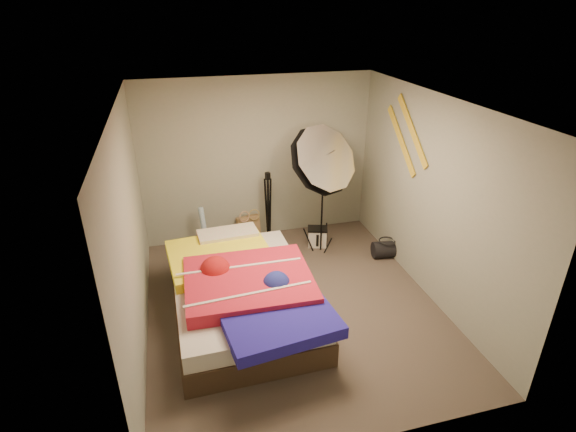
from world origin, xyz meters
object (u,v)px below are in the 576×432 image
object	(u,v)px
camera_case	(317,237)
photo_umbrella	(320,161)
duffel_bag	(386,249)
tote_bag	(249,227)
wrapping_roll	(204,230)
bed	(243,292)
camera_tripod	(268,203)

from	to	relation	value
camera_case	photo_umbrella	size ratio (longest dim) A/B	0.13
camera_case	duffel_bag	distance (m)	1.05
tote_bag	wrapping_roll	size ratio (longest dim) A/B	0.52
wrapping_roll	bed	distance (m)	1.73
photo_umbrella	camera_tripod	distance (m)	1.19
tote_bag	photo_umbrella	world-z (taller)	photo_umbrella
tote_bag	wrapping_roll	xyz separation A→B (m)	(-0.71, -0.22, 0.16)
camera_case	duffel_bag	bearing A→B (deg)	-16.22
tote_bag	camera_case	distance (m)	1.11
photo_umbrella	wrapping_roll	bearing A→B (deg)	158.47
tote_bag	bed	distance (m)	1.98
tote_bag	camera_case	bearing A→B (deg)	-39.77
duffel_bag	bed	xyz separation A→B (m)	(-2.27, -0.81, 0.21)
camera_case	camera_tripod	distance (m)	0.93
wrapping_roll	photo_umbrella	bearing A→B (deg)	-21.53
wrapping_roll	duffel_bag	xyz separation A→B (m)	(2.56, -0.89, -0.22)
bed	duffel_bag	bearing A→B (deg)	19.63
tote_bag	camera_tripod	size ratio (longest dim) A/B	0.31
camera_case	duffel_bag	size ratio (longest dim) A/B	0.69
wrapping_roll	camera_tripod	bearing A→B (deg)	0.18
wrapping_roll	camera_tripod	world-z (taller)	camera_tripod
duffel_bag	photo_umbrella	world-z (taller)	photo_umbrella
duffel_bag	photo_umbrella	xyz separation A→B (m)	(-0.98, 0.27, 1.36)
tote_bag	wrapping_roll	distance (m)	0.76
wrapping_roll	camera_tripod	size ratio (longest dim) A/B	0.60
camera_case	bed	bearing A→B (deg)	-117.41
bed	photo_umbrella	world-z (taller)	photo_umbrella
tote_bag	wrapping_roll	world-z (taller)	wrapping_roll
bed	camera_tripod	xyz separation A→B (m)	(0.70, 1.71, 0.33)
wrapping_roll	camera_case	xyz separation A→B (m)	(1.69, -0.30, -0.21)
duffel_bag	bed	world-z (taller)	bed
duffel_bag	photo_umbrella	bearing A→B (deg)	171.95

